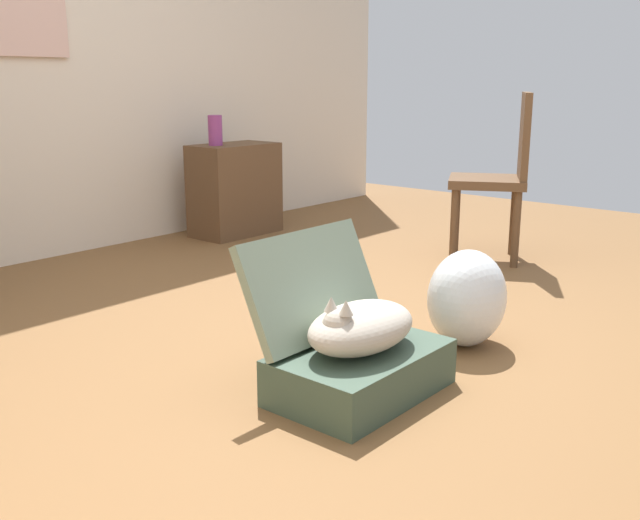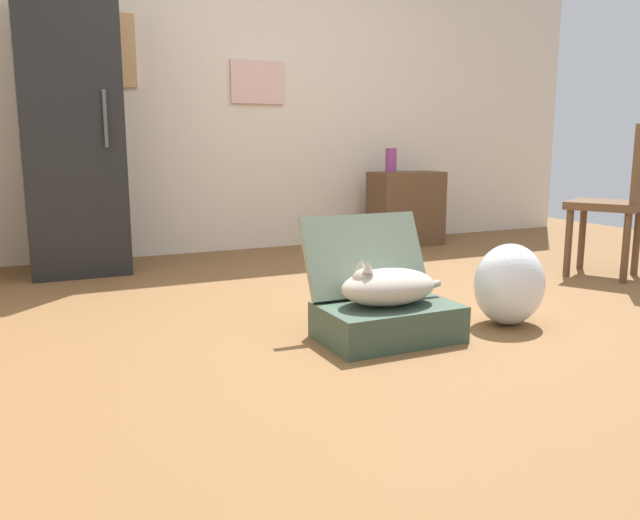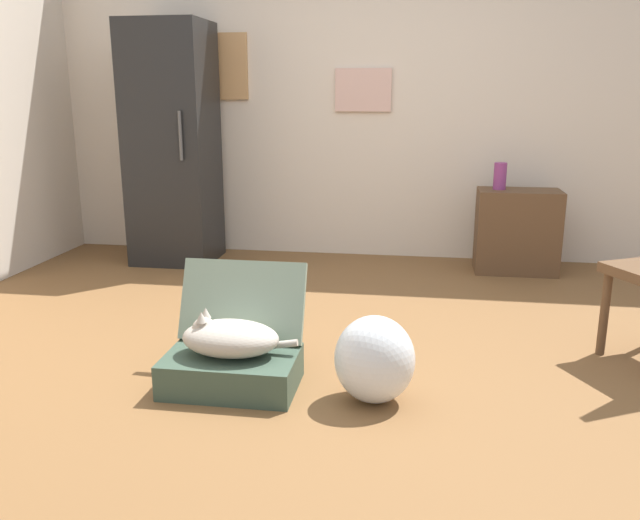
{
  "view_description": "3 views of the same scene",
  "coord_description": "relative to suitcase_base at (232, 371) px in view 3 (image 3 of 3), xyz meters",
  "views": [
    {
      "loc": [
        -2.1,
        -1.75,
        1.04
      ],
      "look_at": [
        -0.09,
        -0.04,
        0.37
      ],
      "focal_mm": 40.65,
      "sensor_mm": 36.0,
      "label": 1
    },
    {
      "loc": [
        -1.71,
        -2.71,
        0.86
      ],
      "look_at": [
        -0.43,
        0.01,
        0.3
      ],
      "focal_mm": 35.9,
      "sensor_mm": 36.0,
      "label": 2
    },
    {
      "loc": [
        0.53,
        -3.0,
        1.31
      ],
      "look_at": [
        0.03,
        0.21,
        0.46
      ],
      "focal_mm": 36.38,
      "sensor_mm": 36.0,
      "label": 3
    }
  ],
  "objects": [
    {
      "name": "refrigerator",
      "position": [
        -1.08,
        2.18,
        0.83
      ],
      "size": [
        0.61,
        0.6,
        1.82
      ],
      "color": "black",
      "rests_on": "ground"
    },
    {
      "name": "ground_plane",
      "position": [
        0.28,
        0.38,
        -0.08
      ],
      "size": [
        7.68,
        7.68,
        0.0
      ],
      "primitive_type": "plane",
      "color": "brown",
      "rests_on": "ground"
    },
    {
      "name": "cat",
      "position": [
        -0.01,
        0.0,
        0.16
      ],
      "size": [
        0.52,
        0.28,
        0.21
      ],
      "color": "#B2A899",
      "rests_on": "suitcase_base"
    },
    {
      "name": "suitcase_lid",
      "position": [
        0.0,
        0.21,
        0.26
      ],
      "size": [
        0.59,
        0.19,
        0.37
      ],
      "primitive_type": "cube",
      "rotation": [
        1.14,
        0.0,
        0.0
      ],
      "color": "gray",
      "rests_on": "suitcase_base"
    },
    {
      "name": "wall_back",
      "position": [
        0.28,
        2.64,
        1.22
      ],
      "size": [
        6.4,
        0.15,
        2.6
      ],
      "color": "beige",
      "rests_on": "ground"
    },
    {
      "name": "plastic_bag_white",
      "position": [
        0.65,
        -0.03,
        0.11
      ],
      "size": [
        0.35,
        0.3,
        0.39
      ],
      "primitive_type": "ellipsoid",
      "color": "silver",
      "rests_on": "ground"
    },
    {
      "name": "vase_tall",
      "position": [
        1.38,
        2.25,
        0.63
      ],
      "size": [
        0.09,
        0.09,
        0.19
      ],
      "primitive_type": "cylinder",
      "color": "#8C387A",
      "rests_on": "side_table"
    },
    {
      "name": "side_table",
      "position": [
        1.53,
        2.23,
        0.23
      ],
      "size": [
        0.59,
        0.33,
        0.61
      ],
      "primitive_type": "cube",
      "color": "brown",
      "rests_on": "ground"
    },
    {
      "name": "suitcase_base",
      "position": [
        0.0,
        0.0,
        0.0
      ],
      "size": [
        0.59,
        0.39,
        0.16
      ],
      "primitive_type": "cube",
      "color": "#384C3D",
      "rests_on": "ground"
    }
  ]
}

